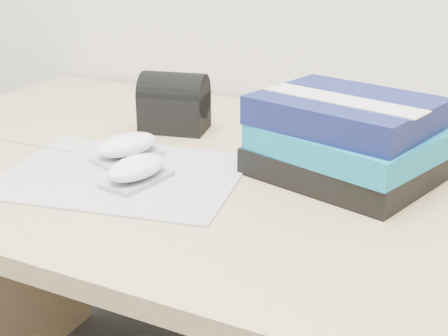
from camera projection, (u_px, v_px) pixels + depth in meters
The scene contains 7 objects.
desk at pixel (298, 284), 1.13m from camera, with size 1.60×0.80×0.73m.
mousepad at pixel (123, 174), 1.00m from camera, with size 0.37×0.29×0.00m, color gray.
mouse_rear at pixel (127, 147), 1.05m from camera, with size 0.10×0.13×0.05m.
mouse_front at pixel (137, 170), 0.96m from camera, with size 0.08×0.12×0.05m.
usb_cable at pixel (30, 143), 1.13m from camera, with size 0.00×0.00×0.21m, color silver.
book_stack at pixel (345, 138), 0.97m from camera, with size 0.31×0.28×0.13m.
pouch at pixel (174, 103), 1.20m from camera, with size 0.14×0.11×0.11m.
Camera 1 is at (0.32, 0.71, 1.10)m, focal length 50.00 mm.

